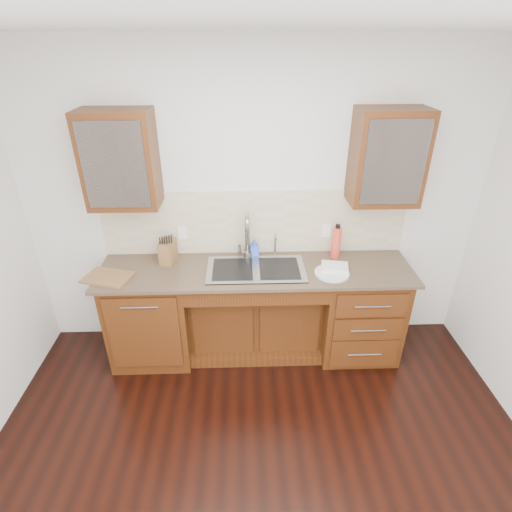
{
  "coord_description": "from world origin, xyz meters",
  "views": [
    {
      "loc": [
        -0.1,
        -1.53,
        2.66
      ],
      "look_at": [
        0.0,
        1.4,
        1.05
      ],
      "focal_mm": 28.0,
      "sensor_mm": 36.0,
      "label": 1
    }
  ],
  "objects_px": {
    "soap_bottle": "(254,248)",
    "knife_block": "(168,252)",
    "plate": "(332,273)",
    "water_bottle": "(336,243)",
    "cutting_board": "(108,277)"
  },
  "relations": [
    {
      "from": "knife_block",
      "to": "cutting_board",
      "type": "bearing_deg",
      "value": -139.04
    },
    {
      "from": "plate",
      "to": "knife_block",
      "type": "relative_size",
      "value": 1.45
    },
    {
      "from": "soap_bottle",
      "to": "plate",
      "type": "distance_m",
      "value": 0.73
    },
    {
      "from": "water_bottle",
      "to": "knife_block",
      "type": "xyz_separation_m",
      "value": [
        -1.49,
        -0.03,
        -0.04
      ]
    },
    {
      "from": "soap_bottle",
      "to": "plate",
      "type": "xyz_separation_m",
      "value": [
        0.64,
        -0.35,
        -0.07
      ]
    },
    {
      "from": "soap_bottle",
      "to": "knife_block",
      "type": "relative_size",
      "value": 0.78
    },
    {
      "from": "soap_bottle",
      "to": "water_bottle",
      "type": "bearing_deg",
      "value": -12.35
    },
    {
      "from": "soap_bottle",
      "to": "cutting_board",
      "type": "height_order",
      "value": "soap_bottle"
    },
    {
      "from": "knife_block",
      "to": "cutting_board",
      "type": "xyz_separation_m",
      "value": [
        -0.46,
        -0.26,
        -0.09
      ]
    },
    {
      "from": "water_bottle",
      "to": "plate",
      "type": "distance_m",
      "value": 0.33
    },
    {
      "from": "soap_bottle",
      "to": "knife_block",
      "type": "distance_m",
      "value": 0.77
    },
    {
      "from": "plate",
      "to": "knife_block",
      "type": "bearing_deg",
      "value": 169.58
    },
    {
      "from": "water_bottle",
      "to": "knife_block",
      "type": "height_order",
      "value": "water_bottle"
    },
    {
      "from": "water_bottle",
      "to": "cutting_board",
      "type": "xyz_separation_m",
      "value": [
        -1.95,
        -0.29,
        -0.14
      ]
    },
    {
      "from": "soap_bottle",
      "to": "knife_block",
      "type": "xyz_separation_m",
      "value": [
        -0.76,
        -0.09,
        0.02
      ]
    }
  ]
}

